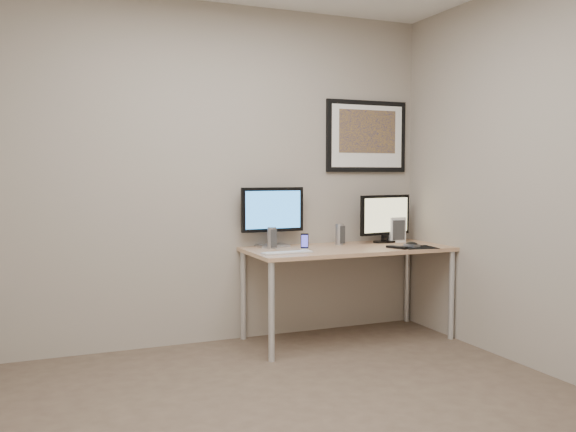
% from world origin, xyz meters
% --- Properties ---
extents(floor, '(3.60, 3.60, 0.00)m').
position_xyz_m(floor, '(0.00, 0.00, 0.00)').
color(floor, '#4E3E31').
rests_on(floor, ground).
extents(room, '(3.60, 3.60, 3.60)m').
position_xyz_m(room, '(0.00, 0.45, 1.64)').
color(room, white).
rests_on(room, ground).
extents(desk, '(1.60, 0.70, 0.73)m').
position_xyz_m(desk, '(1.00, 1.35, 0.66)').
color(desk, '#9B6A4B').
rests_on(desk, floor).
extents(framed_art, '(0.75, 0.04, 0.60)m').
position_xyz_m(framed_art, '(1.35, 1.68, 1.62)').
color(framed_art, black).
rests_on(framed_art, room).
extents(monitor_large, '(0.51, 0.17, 0.47)m').
position_xyz_m(monitor_large, '(0.47, 1.61, 0.99)').
color(monitor_large, '#B0AFB4').
rests_on(monitor_large, desk).
extents(monitor_tv, '(0.51, 0.15, 0.40)m').
position_xyz_m(monitor_tv, '(1.44, 1.52, 0.94)').
color(monitor_tv, black).
rests_on(monitor_tv, desk).
extents(speaker_left, '(0.07, 0.07, 0.17)m').
position_xyz_m(speaker_left, '(0.41, 1.48, 0.81)').
color(speaker_left, '#B0AFB4').
rests_on(speaker_left, desk).
extents(speaker_right, '(0.08, 0.08, 0.17)m').
position_xyz_m(speaker_right, '(1.01, 1.51, 0.82)').
color(speaker_right, '#B0AFB4').
rests_on(speaker_right, desk).
extents(phone_dock, '(0.08, 0.08, 0.13)m').
position_xyz_m(phone_dock, '(0.61, 1.30, 0.79)').
color(phone_dock, black).
rests_on(phone_dock, desk).
extents(keyboard, '(0.39, 0.12, 0.01)m').
position_xyz_m(keyboard, '(0.42, 1.19, 0.74)').
color(keyboard, silver).
rests_on(keyboard, desk).
extents(mousepad, '(0.29, 0.26, 0.00)m').
position_xyz_m(mousepad, '(1.50, 1.13, 0.73)').
color(mousepad, black).
rests_on(mousepad, desk).
extents(mouse, '(0.09, 0.13, 0.04)m').
position_xyz_m(mouse, '(1.47, 1.16, 0.75)').
color(mouse, black).
rests_on(mouse, mousepad).
extents(remote, '(0.11, 0.18, 0.02)m').
position_xyz_m(remote, '(1.31, 1.13, 0.74)').
color(remote, black).
rests_on(remote, desk).
extents(fan_unit, '(0.15, 0.11, 0.21)m').
position_xyz_m(fan_unit, '(1.55, 1.53, 0.83)').
color(fan_unit, silver).
rests_on(fan_unit, desk).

